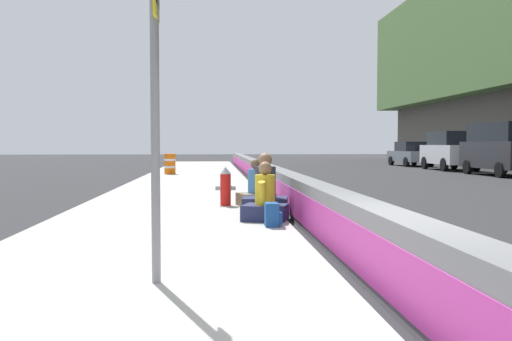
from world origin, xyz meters
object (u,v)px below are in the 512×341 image
Objects in this scene: seated_person_middle at (265,195)px; parked_car_midline at (502,148)px; route_sign_post at (155,75)px; seated_person_rear at (256,191)px; construction_barrel at (170,164)px; parked_car_far at (450,150)px; parked_car_farther at (411,154)px; fire_hydrant at (226,186)px; backpack at (272,215)px; seated_person_foreground at (265,202)px.

parked_car_midline reaches higher than seated_person_middle.
route_sign_post is 7.31m from seated_person_rear.
construction_barrel is 0.20× the size of parked_car_far.
seated_person_rear is at bearing 153.32° from parked_car_farther.
parked_car_far is at bearing 0.26° from parked_car_midline.
seated_person_rear is 0.21× the size of parked_car_midline.
fire_hydrant is (7.00, -0.85, -1.62)m from route_sign_post.
seated_person_rear is (6.93, -1.54, -1.74)m from route_sign_post.
parked_car_midline reaches higher than backpack.
seated_person_middle is (5.46, -1.61, -1.69)m from route_sign_post.
parked_car_midline is 1.05× the size of parked_car_far.
seated_person_middle is at bearing -153.77° from fire_hydrant.
fire_hydrant is 28.97m from parked_car_farther.
seated_person_middle is 0.27× the size of parked_car_farther.
seated_person_foreground is at bearing 174.36° from seated_person_middle.
parked_car_farther reaches higher than backpack.
construction_barrel reaches higher than backpack.
route_sign_post reaches higher than seated_person_rear.
route_sign_post reaches higher than backpack.
seated_person_rear is (-0.07, -0.69, -0.12)m from fire_hydrant.
backpack is at bearing -179.49° from seated_person_rear.
parked_car_farther is at bearing -24.68° from seated_person_foreground.
fire_hydrant is 0.72× the size of seated_person_middle.
route_sign_post reaches higher than fire_hydrant.
construction_barrel is at bearing 89.26° from parked_car_midline.
fire_hydrant is at bearing 26.23° from seated_person_middle.
parked_car_farther is at bearing -24.03° from backpack.
seated_person_rear is at bearing -0.55° from seated_person_foreground.
parked_car_midline is (-0.21, -15.97, 0.73)m from construction_barrel.
route_sign_post is 30.06m from parked_car_far.
backpack is (-1.74, 0.05, -0.19)m from seated_person_middle.
route_sign_post is 0.79× the size of parked_car_farther.
route_sign_post is 2.95× the size of seated_person_middle.
parked_car_farther is at bearing -23.89° from route_sign_post.
parked_car_farther is at bearing -25.30° from seated_person_middle.
route_sign_post is 4.45m from backpack.
fire_hydrant is 0.70m from seated_person_rear.
seated_person_rear is at bearing 2.89° from seated_person_middle.
parked_car_farther is (6.29, 0.08, -0.32)m from parked_car_far.
parked_car_far reaches higher than backpack.
route_sign_post is 5.03m from seated_person_foreground.
fire_hydrant is 3.37m from backpack.
parked_car_midline is at bearing -35.54° from route_sign_post.
parked_car_midline is 1.12× the size of parked_car_farther.
parked_car_midline reaches higher than construction_barrel.
fire_hydrant is 0.17× the size of parked_car_midline.
route_sign_post is 9.00× the size of backpack.
seated_person_foreground is 25.42m from parked_car_far.
backpack is 0.08× the size of parked_car_midline.
seated_person_foreground is at bearing 155.32° from parked_car_farther.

